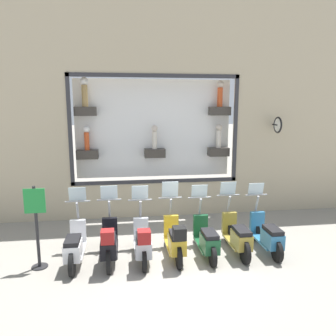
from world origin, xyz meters
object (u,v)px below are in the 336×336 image
Objects in this scene: scooter_teal_0 at (267,235)px; scooter_yellow_3 at (175,239)px; scooter_white_6 at (75,246)px; shop_sign_post at (36,224)px; scooter_olive_1 at (237,236)px; scooter_black_5 at (109,243)px; scooter_green_2 at (207,239)px; scooter_silver_4 at (143,242)px.

scooter_teal_0 is 2.32m from scooter_yellow_3.
scooter_yellow_3 is at bearing 91.33° from scooter_teal_0.
shop_sign_post is (-0.06, 0.79, 0.59)m from scooter_white_6.
scooter_black_5 is at bearing 91.07° from scooter_olive_1.
scooter_yellow_3 reaches higher than scooter_black_5.
scooter_yellow_3 is at bearing -91.40° from scooter_white_6.
scooter_yellow_3 is 1.00× the size of scooter_white_6.
shop_sign_post is (-0.06, 3.88, 0.60)m from scooter_green_2.
scooter_silver_4 reaches higher than scooter_green_2.
scooter_white_6 is 0.98m from shop_sign_post.
scooter_teal_0 is 1.00× the size of scooter_silver_4.
scooter_silver_4 reaches higher than scooter_teal_0.
scooter_teal_0 is 3.87m from scooter_black_5.
scooter_green_2 reaches higher than scooter_teal_0.
scooter_olive_1 is 0.96× the size of shop_sign_post.
scooter_green_2 is (-0.00, 1.55, -0.01)m from scooter_teal_0.
scooter_white_6 is (-0.00, 3.87, -0.01)m from scooter_olive_1.
scooter_black_5 is at bearing 91.24° from scooter_green_2.
scooter_white_6 is at bearing 90.04° from scooter_olive_1.
scooter_teal_0 is 0.77m from scooter_olive_1.
scooter_silver_4 is 0.77m from scooter_black_5.
scooter_green_2 is at bearing -88.76° from scooter_black_5.
scooter_green_2 is 3.10m from scooter_white_6.
scooter_yellow_3 is 2.32m from scooter_white_6.
scooter_olive_1 reaches higher than scooter_silver_4.
scooter_olive_1 is 1.00× the size of scooter_yellow_3.
shop_sign_post reaches higher than scooter_black_5.
scooter_green_2 is 0.78m from scooter_yellow_3.
scooter_black_5 is at bearing 89.11° from scooter_silver_4.
scooter_black_5 is at bearing -89.81° from shop_sign_post.
scooter_black_5 reaches higher than scooter_teal_0.
scooter_green_2 is at bearing -89.18° from shop_sign_post.
scooter_olive_1 is 1.01× the size of scooter_silver_4.
scooter_black_5 reaches higher than scooter_silver_4.
shop_sign_post is at bearing 90.07° from scooter_yellow_3.
scooter_olive_1 is at bearing -87.80° from scooter_yellow_3.
scooter_yellow_3 is 0.77m from scooter_silver_4.
scooter_yellow_3 is at bearing 92.20° from scooter_olive_1.
shop_sign_post is (-0.06, 4.66, 0.58)m from scooter_olive_1.
scooter_olive_1 reaches higher than scooter_green_2.
scooter_black_5 is at bearing -94.09° from scooter_white_6.
scooter_olive_1 is at bearing -88.93° from scooter_black_5.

